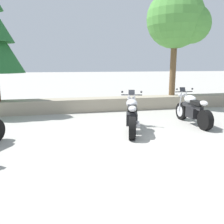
% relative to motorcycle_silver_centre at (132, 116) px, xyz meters
% --- Properties ---
extents(ground_plane, '(120.00, 120.00, 0.00)m').
position_rel_motorcycle_silver_centre_xyz_m(ground_plane, '(-0.67, -1.32, -0.49)').
color(ground_plane, '#A3A099').
extents(stone_wall, '(36.00, 0.80, 0.55)m').
position_rel_motorcycle_silver_centre_xyz_m(stone_wall, '(-0.67, 3.48, -0.21)').
color(stone_wall, gray).
rests_on(stone_wall, ground).
extents(motorcycle_silver_centre, '(0.88, 2.02, 1.18)m').
position_rel_motorcycle_silver_centre_xyz_m(motorcycle_silver_centre, '(0.00, 0.00, 0.00)').
color(motorcycle_silver_centre, black).
rests_on(motorcycle_silver_centre, ground).
extents(motorcycle_white_far_right, '(0.67, 2.06, 1.18)m').
position_rel_motorcycle_silver_centre_xyz_m(motorcycle_white_far_right, '(2.25, 0.41, 0.00)').
color(motorcycle_white_far_right, black).
rests_on(motorcycle_white_far_right, ground).
extents(leafy_tree_mid_left, '(2.73, 2.60, 4.74)m').
position_rel_motorcycle_silver_centre_xyz_m(leafy_tree_mid_left, '(3.32, 3.69, 3.43)').
color(leafy_tree_mid_left, brown).
rests_on(leafy_tree_mid_left, stone_wall).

